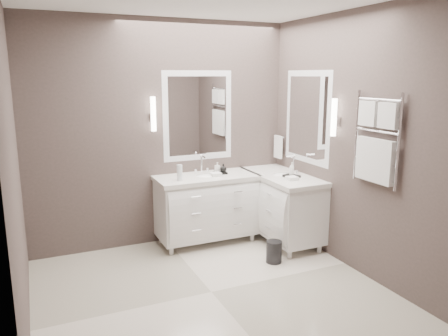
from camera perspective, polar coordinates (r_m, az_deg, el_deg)
name	(u,v)px	position (r m, az deg, el deg)	size (l,w,h in m)	color
floor	(211,292)	(4.37, -1.67, -15.94)	(3.20, 3.00, 0.01)	silver
wall_back	(163,134)	(5.33, -8.00, 4.44)	(3.20, 0.01, 2.70)	#463B38
wall_front	(308,195)	(2.63, 10.86, -3.53)	(3.20, 0.01, 2.70)	#463B38
wall_left	(13,170)	(3.64, -25.86, -0.19)	(0.01, 3.00, 2.70)	#463B38
wall_right	(352,143)	(4.76, 16.39, 3.16)	(0.01, 3.00, 2.70)	#463B38
vanity_back	(207,204)	(5.39, -2.28, -4.77)	(1.24, 0.59, 0.97)	white
vanity_right	(282,203)	(5.50, 7.52, -4.54)	(0.59, 1.24, 0.97)	white
mirror_back	(198,116)	(5.43, -3.42, 6.80)	(0.90, 0.02, 1.10)	white
mirror_right	(307,117)	(5.35, 10.82, 6.54)	(0.02, 0.90, 1.10)	white
sconce_back	(153,115)	(5.19, -9.22, 6.90)	(0.06, 0.06, 0.40)	white
sconce_right	(334,118)	(4.85, 14.15, 6.34)	(0.06, 0.06, 0.40)	white
towel_bar_corner	(278,146)	(5.85, 7.09, 2.82)	(0.03, 0.22, 0.30)	white
towel_ladder	(376,145)	(4.42, 19.23, 2.89)	(0.06, 0.58, 0.90)	white
waste_bin	(274,252)	(4.96, 6.54, -10.81)	(0.18, 0.18, 0.25)	black
amenity_tray_back	(220,173)	(5.39, -0.50, -0.62)	(0.16, 0.12, 0.02)	black
amenity_tray_right	(292,176)	(5.27, 8.81, -1.06)	(0.13, 0.18, 0.03)	black
water_bottle	(180,173)	(5.05, -5.82, -0.61)	(0.06, 0.06, 0.19)	silver
soap_bottle_a	(217,167)	(5.38, -0.88, 0.13)	(0.05, 0.05, 0.12)	white
soap_bottle_b	(223,168)	(5.36, -0.08, 0.01)	(0.08, 0.08, 0.10)	black
soap_bottle_c	(292,169)	(5.25, 8.85, -0.09)	(0.06, 0.06, 0.16)	white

